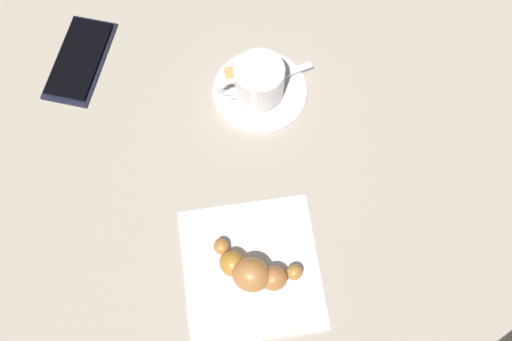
# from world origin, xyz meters

# --- Properties ---
(ground_plane) EXTENTS (1.80, 1.80, 0.00)m
(ground_plane) POSITION_xyz_m (0.00, 0.00, 0.00)
(ground_plane) COLOR #B0A390
(saucer) EXTENTS (0.13, 0.13, 0.01)m
(saucer) POSITION_xyz_m (-0.10, 0.02, 0.00)
(saucer) COLOR white
(saucer) RESTS_ON ground
(espresso_cup) EXTENTS (0.06, 0.09, 0.05)m
(espresso_cup) POSITION_xyz_m (-0.10, 0.02, 0.03)
(espresso_cup) COLOR white
(espresso_cup) RESTS_ON saucer
(teaspoon) EXTENTS (0.03, 0.13, 0.01)m
(teaspoon) POSITION_xyz_m (-0.10, 0.01, 0.01)
(teaspoon) COLOR silver
(teaspoon) RESTS_ON saucer
(sugar_packet) EXTENTS (0.03, 0.06, 0.01)m
(sugar_packet) POSITION_xyz_m (-0.13, 0.01, 0.01)
(sugar_packet) COLOR tan
(sugar_packet) RESTS_ON saucer
(napkin) EXTENTS (0.19, 0.18, 0.00)m
(napkin) POSITION_xyz_m (0.13, -0.06, 0.00)
(napkin) COLOR white
(napkin) RESTS_ON ground
(croissant) EXTENTS (0.08, 0.10, 0.04)m
(croissant) POSITION_xyz_m (0.13, -0.06, 0.02)
(croissant) COLOR #BB7635
(croissant) RESTS_ON napkin
(cell_phone) EXTENTS (0.15, 0.12, 0.01)m
(cell_phone) POSITION_xyz_m (-0.22, -0.20, 0.01)
(cell_phone) COLOR black
(cell_phone) RESTS_ON ground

